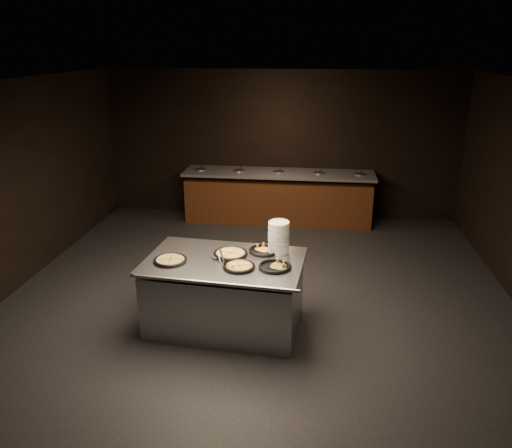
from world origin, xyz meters
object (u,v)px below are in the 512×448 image
object	(u,v)px
plate_stack	(279,237)
pan_cheese_whole	(231,254)
pan_veggie_whole	(170,260)
serving_counter	(225,295)

from	to	relation	value
plate_stack	pan_cheese_whole	distance (m)	0.63
pan_cheese_whole	plate_stack	bearing A→B (deg)	15.71
pan_veggie_whole	pan_cheese_whole	xyz separation A→B (m)	(0.68, 0.28, 0.00)
pan_veggie_whole	plate_stack	bearing A→B (deg)	19.43
pan_veggie_whole	pan_cheese_whole	size ratio (longest dim) A/B	0.95
serving_counter	pan_cheese_whole	bearing A→B (deg)	75.40
pan_veggie_whole	pan_cheese_whole	bearing A→B (deg)	22.47
serving_counter	plate_stack	xyz separation A→B (m)	(0.63, 0.32, 0.67)
plate_stack	pan_veggie_whole	distance (m)	1.34
serving_counter	pan_cheese_whole	distance (m)	0.52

